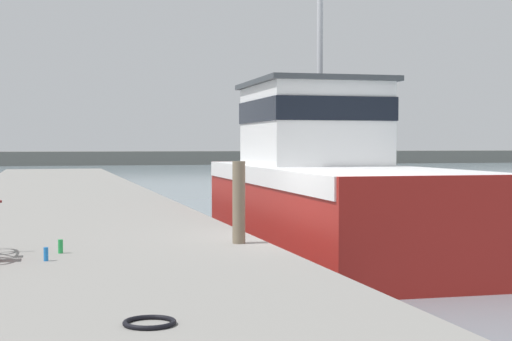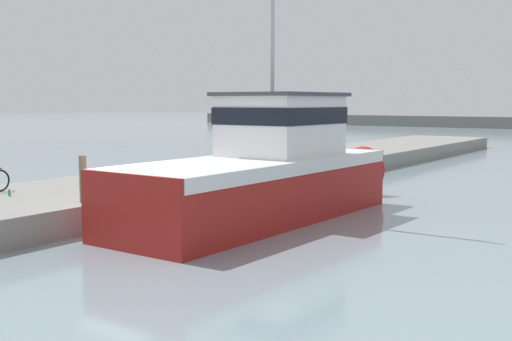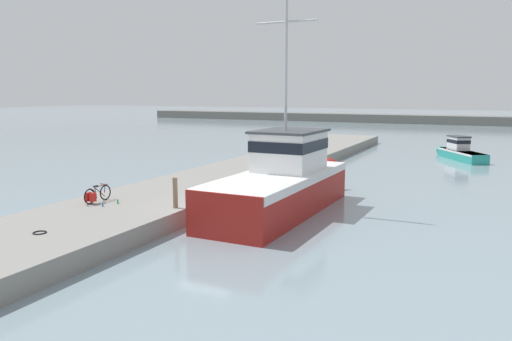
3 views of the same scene
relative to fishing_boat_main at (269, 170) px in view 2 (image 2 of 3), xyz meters
name	(u,v)px [view 2 (image 2 of 3)]	position (x,y,z in m)	size (l,w,h in m)	color
ground_plane	(137,234)	(-1.59, -4.28, -1.52)	(320.00, 320.00, 0.00)	gray
dock_pier	(43,206)	(-5.67, -4.28, -1.11)	(6.01, 80.00, 0.82)	gray
fishing_boat_main	(269,170)	(0.00, 0.00, 0.00)	(3.78, 12.70, 10.86)	maroon
mooring_post	(83,179)	(-3.16, -4.79, -0.03)	(0.21, 0.21, 1.35)	#756651
water_bottle_on_curb	(9,193)	(-6.00, -5.22, -0.60)	(0.07, 0.07, 0.21)	green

